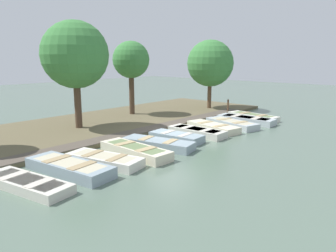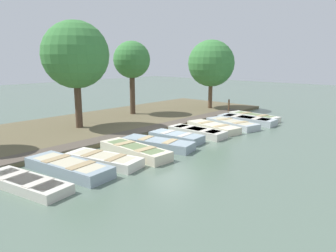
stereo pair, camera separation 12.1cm
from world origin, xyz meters
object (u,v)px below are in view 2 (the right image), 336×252
at_px(rowboat_3, 135,150).
at_px(park_tree_right, 211,63).
at_px(rowboat_2, 104,160).
at_px(rowboat_0, 26,183).
at_px(rowboat_8, 232,124).
at_px(rowboat_7, 213,127).
at_px(park_tree_left, 76,55).
at_px(rowboat_9, 247,120).
at_px(rowboat_4, 158,144).
at_px(park_tree_center, 132,60).
at_px(rowboat_6, 197,132).
at_px(rowboat_1, 69,167).
at_px(mooring_post_far, 229,107).
at_px(rowboat_10, 254,117).
at_px(rowboat_5, 176,137).

distance_m(rowboat_3, park_tree_right, 13.38).
height_order(rowboat_2, park_tree_right, park_tree_right).
bearing_deg(rowboat_0, rowboat_8, 79.69).
xyz_separation_m(rowboat_7, park_tree_left, (-5.67, -5.05, 4.00)).
relative_size(park_tree_left, park_tree_right, 1.12).
xyz_separation_m(rowboat_7, rowboat_9, (0.35, 3.19, 0.01)).
height_order(rowboat_2, rowboat_4, rowboat_4).
bearing_deg(park_tree_center, rowboat_6, -13.31).
bearing_deg(rowboat_6, rowboat_4, -88.77).
height_order(rowboat_3, rowboat_8, rowboat_3).
height_order(rowboat_8, park_tree_center, park_tree_center).
height_order(rowboat_3, park_tree_center, park_tree_center).
distance_m(rowboat_1, rowboat_7, 9.28).
relative_size(rowboat_4, rowboat_8, 1.01).
bearing_deg(rowboat_2, rowboat_6, 79.06).
bearing_deg(mooring_post_far, rowboat_7, -66.81).
bearing_deg(rowboat_7, rowboat_3, -76.60).
height_order(rowboat_0, rowboat_7, rowboat_7).
relative_size(rowboat_8, park_tree_right, 0.65).
bearing_deg(rowboat_4, park_tree_center, 132.82).
xyz_separation_m(rowboat_9, park_tree_center, (-7.15, -3.16, 3.66)).
bearing_deg(rowboat_6, park_tree_center, 165.79).
bearing_deg(rowboat_7, rowboat_6, -77.44).
bearing_deg(rowboat_0, rowboat_10, 80.42).
bearing_deg(rowboat_10, rowboat_6, -80.95).
bearing_deg(rowboat_8, rowboat_4, -78.17).
xyz_separation_m(rowboat_7, park_tree_right, (-4.30, 5.88, 3.41)).
distance_m(rowboat_0, rowboat_4, 6.21).
distance_m(rowboat_6, rowboat_8, 3.17).
bearing_deg(rowboat_4, rowboat_9, 75.82).
height_order(rowboat_10, park_tree_center, park_tree_center).
bearing_deg(rowboat_6, park_tree_left, -149.68).
height_order(rowboat_7, park_tree_left, park_tree_left).
distance_m(rowboat_6, rowboat_7, 1.59).
xyz_separation_m(rowboat_0, rowboat_2, (-0.05, 3.10, 0.02)).
height_order(rowboat_9, park_tree_right, park_tree_right).
relative_size(rowboat_3, rowboat_7, 1.05).
height_order(rowboat_10, park_tree_left, park_tree_left).
distance_m(rowboat_4, park_tree_center, 9.19).
bearing_deg(rowboat_6, rowboat_1, -90.68).
distance_m(park_tree_center, park_tree_right, 6.37).
relative_size(rowboat_8, park_tree_left, 0.58).
distance_m(rowboat_0, rowboat_3, 4.70).
distance_m(rowboat_1, rowboat_4, 4.55).
bearing_deg(park_tree_center, rowboat_9, 23.82).
bearing_deg(rowboat_9, rowboat_1, -93.82).
distance_m(rowboat_1, rowboat_3, 3.05).
distance_m(rowboat_5, mooring_post_far, 8.87).
relative_size(rowboat_4, rowboat_9, 0.97).
height_order(rowboat_4, rowboat_10, rowboat_4).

